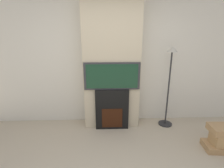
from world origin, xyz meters
TOP-DOWN VIEW (x-y plane):
  - wall_back at (0.00, 2.03)m, footprint 6.00×0.06m
  - chimney_breast at (0.00, 1.82)m, footprint 1.09×0.35m
  - fireplace at (0.00, 1.64)m, footprint 0.65×0.15m
  - television at (0.00, 1.64)m, footprint 1.05×0.07m
  - floor_lamp at (1.13, 1.73)m, footprint 0.28×0.28m
  - box_stack at (1.76, 0.88)m, footprint 0.46×0.36m

SIDE VIEW (x-z plane):
  - box_stack at x=1.76m, z-range -0.01..0.41m
  - fireplace at x=0.00m, z-range 0.00..0.83m
  - floor_lamp at x=1.13m, z-range 0.21..1.84m
  - television at x=0.00m, z-range 0.83..1.35m
  - wall_back at x=0.00m, z-range 0.00..2.70m
  - chimney_breast at x=0.00m, z-range 0.00..2.70m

